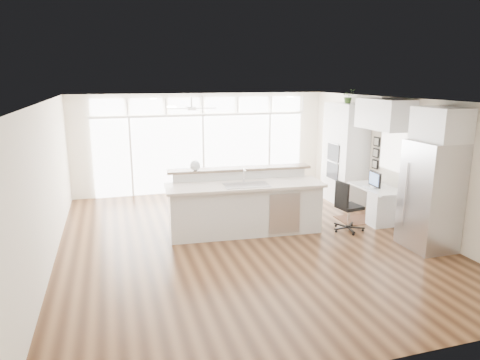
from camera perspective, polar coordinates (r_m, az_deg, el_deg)
name	(u,v)px	position (r m, az deg, el deg)	size (l,w,h in m)	color
floor	(246,240)	(8.50, 0.82, -7.98)	(7.00, 8.00, 0.02)	#402513
ceiling	(247,100)	(7.93, 0.89, 10.58)	(7.00, 8.00, 0.02)	white
wall_back	(202,143)	(11.92, -5.03, 4.96)	(7.00, 0.04, 2.70)	white
wall_front	(365,253)	(4.62, 16.31, -9.28)	(7.00, 0.04, 2.70)	white
wall_left	(46,186)	(7.81, -24.41, -0.68)	(0.04, 8.00, 2.70)	white
wall_right	(403,162)	(9.74, 20.89, 2.23)	(0.04, 8.00, 2.70)	white
glass_wall	(203,154)	(11.91, -4.94, 3.49)	(5.80, 0.06, 2.08)	white
transom_row	(202,105)	(11.75, -5.07, 9.89)	(5.90, 0.06, 0.40)	white
desk_window	(393,151)	(9.92, 19.76, 3.68)	(0.04, 0.85, 0.85)	white
ceiling_fan	(192,104)	(10.53, -6.48, 10.00)	(1.16, 1.16, 0.32)	white
recessed_lights	(243,101)	(8.12, 0.45, 10.51)	(3.40, 3.00, 0.02)	white
oven_cabinet	(345,154)	(11.04, 13.82, 3.42)	(0.64, 1.20, 2.50)	white
desk_nook	(376,204)	(9.98, 17.70, -3.01)	(0.72, 1.30, 0.76)	white
upper_cabinets	(385,114)	(9.65, 18.73, 8.31)	(0.64, 1.30, 0.64)	white
refrigerator	(431,196)	(8.55, 24.08, -1.93)	(0.76, 0.90, 2.00)	silver
fridge_cabinet	(441,124)	(8.37, 25.24, 6.73)	(0.64, 0.90, 0.60)	white
framed_photos	(376,153)	(10.44, 17.69, 3.45)	(0.06, 0.22, 0.80)	black
kitchen_island	(245,203)	(8.67, 0.68, -3.07)	(3.17, 1.19, 1.26)	white
rug	(360,219)	(10.01, 15.69, -5.05)	(0.96, 0.69, 0.01)	black
office_chair	(349,206)	(9.09, 14.38, -3.42)	(0.55, 0.50, 1.05)	black
fishbowl	(195,166)	(8.72, -6.00, 1.94)	(0.21, 0.21, 0.21)	silver
monitor	(375,179)	(9.79, 17.55, 0.13)	(0.07, 0.45, 0.37)	black
keyboard	(368,187)	(9.74, 16.65, -0.96)	(0.11, 0.30, 0.01)	silver
potted_plant	(348,98)	(10.89, 14.23, 10.59)	(0.30, 0.33, 0.26)	#395D28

